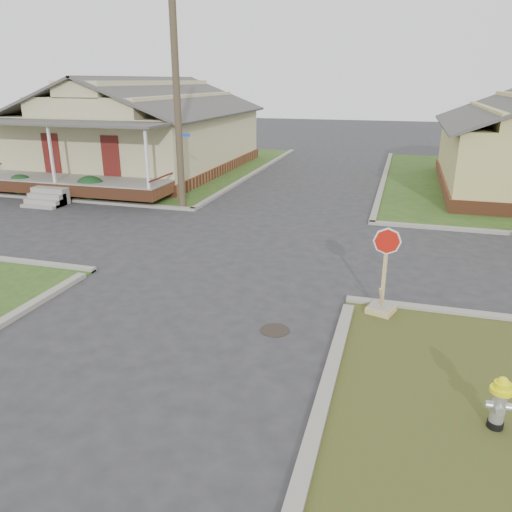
# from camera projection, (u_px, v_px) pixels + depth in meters

# --- Properties ---
(ground) EXTENTS (120.00, 120.00, 0.00)m
(ground) POSITION_uv_depth(u_px,v_px,m) (190.00, 308.00, 11.73)
(ground) COLOR #2A292C
(ground) RESTS_ON ground
(verge_far_left) EXTENTS (19.00, 19.00, 0.05)m
(verge_far_left) POSITION_uv_depth(u_px,v_px,m) (114.00, 165.00, 31.46)
(verge_far_left) COLOR #284E1C
(verge_far_left) RESTS_ON ground
(curbs) EXTENTS (80.00, 40.00, 0.12)m
(curbs) POSITION_uv_depth(u_px,v_px,m) (251.00, 245.00, 16.25)
(curbs) COLOR gray
(curbs) RESTS_ON ground
(manhole) EXTENTS (0.64, 0.64, 0.01)m
(manhole) POSITION_uv_depth(u_px,v_px,m) (275.00, 330.00, 10.69)
(manhole) COLOR black
(manhole) RESTS_ON ground
(corner_house) EXTENTS (10.10, 15.50, 5.30)m
(corner_house) POSITION_uv_depth(u_px,v_px,m) (144.00, 131.00, 28.72)
(corner_house) COLOR brown
(corner_house) RESTS_ON ground
(utility_pole) EXTENTS (1.80, 0.28, 9.00)m
(utility_pole) POSITION_uv_depth(u_px,v_px,m) (177.00, 91.00, 19.34)
(utility_pole) COLOR #483B29
(utility_pole) RESTS_ON ground
(fire_hydrant) EXTENTS (0.33, 0.33, 0.89)m
(fire_hydrant) POSITION_uv_depth(u_px,v_px,m) (500.00, 400.00, 7.48)
(fire_hydrant) COLOR black
(fire_hydrant) RESTS_ON ground
(stop_sign) EXTENTS (0.57, 0.56, 2.02)m
(stop_sign) POSITION_uv_depth(u_px,v_px,m) (382.00, 295.00, 11.28)
(stop_sign) COLOR tan
(stop_sign) RESTS_ON ground
(hedge_left) EXTENTS (1.30, 1.07, 1.00)m
(hedge_left) POSITION_uv_depth(u_px,v_px,m) (21.00, 184.00, 22.89)
(hedge_left) COLOR black
(hedge_left) RESTS_ON verge_far_left
(hedge_right) EXTENTS (1.40, 1.15, 1.07)m
(hedge_right) POSITION_uv_depth(u_px,v_px,m) (91.00, 188.00, 21.97)
(hedge_right) COLOR black
(hedge_right) RESTS_ON verge_far_left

